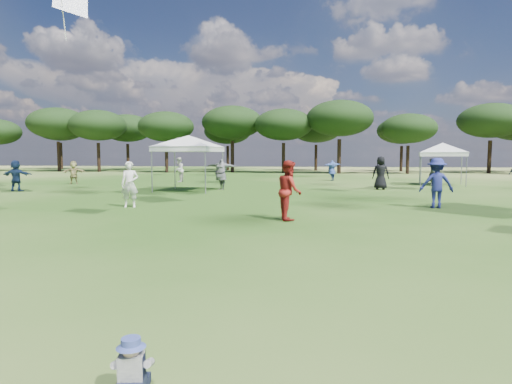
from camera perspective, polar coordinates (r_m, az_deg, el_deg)
tree_line at (r=48.75m, az=9.88°, el=9.00°), size 108.78×17.63×7.77m
tent_left at (r=22.80m, az=-8.99°, el=7.15°), size 6.08×6.08×3.22m
tent_right at (r=29.36m, az=23.63°, el=5.78°), size 5.36×5.36×2.96m
toddler at (r=3.70m, az=-16.17°, el=-21.81°), size 0.34×0.37×0.47m
festival_crowd at (r=22.33m, az=0.63°, el=2.25°), size 28.02×21.40×1.83m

